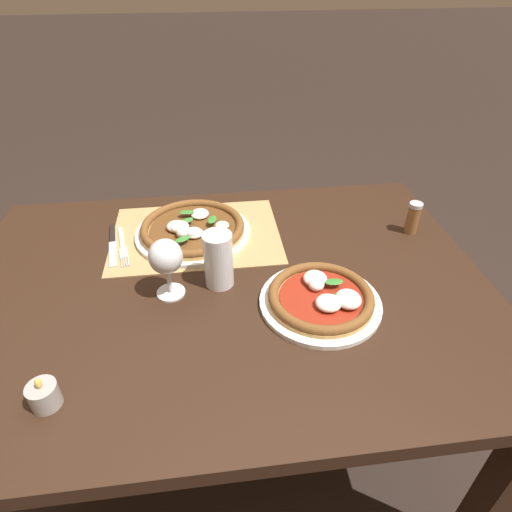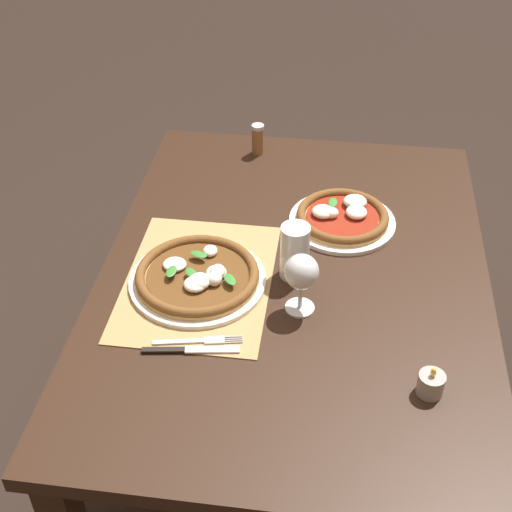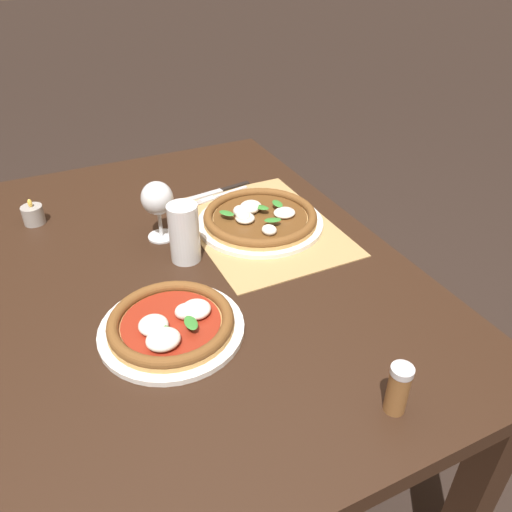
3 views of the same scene
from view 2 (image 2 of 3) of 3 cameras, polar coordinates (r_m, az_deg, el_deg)
ground_plane at (r=2.33m, az=2.44°, el=-15.33°), size 24.00×24.00×0.00m
dining_table at (r=1.85m, az=2.97°, el=-3.54°), size 1.34×0.96×0.74m
paper_placemat at (r=1.76m, az=-4.62°, el=-1.99°), size 0.49×0.36×0.00m
pizza_near at (r=1.74m, az=-4.68°, el=-1.63°), size 0.34×0.34×0.05m
pizza_far at (r=1.94m, az=6.94°, el=3.11°), size 0.29×0.29×0.05m
wine_glass at (r=1.61m, az=3.66°, el=-1.46°), size 0.08×0.08×0.16m
pint_glass at (r=1.73m, az=3.21°, el=0.27°), size 0.07×0.07×0.15m
fork at (r=1.60m, az=-4.64°, el=-6.79°), size 0.05×0.20×0.00m
knife at (r=1.58m, az=-5.23°, el=-7.49°), size 0.05×0.22×0.01m
votive_candle at (r=1.53m, az=13.80°, el=-9.95°), size 0.06×0.06×0.07m
pepper_shaker at (r=2.23m, az=0.14°, el=9.34°), size 0.04×0.04×0.10m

